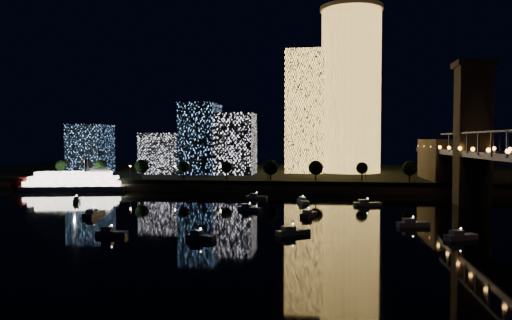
{
  "coord_description": "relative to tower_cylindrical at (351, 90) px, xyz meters",
  "views": [
    {
      "loc": [
        14.08,
        -132.51,
        22.5
      ],
      "look_at": [
        -12.0,
        55.0,
        15.05
      ],
      "focal_mm": 35.0,
      "sensor_mm": 36.0,
      "label": 1
    }
  ],
  "objects": [
    {
      "name": "midrise_blocks",
      "position": [
        -87.67,
        -22.74,
        -29.75
      ],
      "size": [
        94.98,
        31.34,
        36.92
      ],
      "color": "white",
      "rests_on": "far_bank"
    },
    {
      "name": "far_bank",
      "position": [
        -27.81,
        14.99,
        -47.49
      ],
      "size": [
        420.0,
        160.0,
        5.0
      ],
      "primitive_type": "cube",
      "color": "black",
      "rests_on": "ground"
    },
    {
      "name": "riverboat",
      "position": [
        -127.11,
        -68.97,
        -46.23
      ],
      "size": [
        49.65,
        19.57,
        14.67
      ],
      "color": "silver",
      "rests_on": "ground"
    },
    {
      "name": "tower_rectangular",
      "position": [
        -24.76,
        -3.82,
        -11.98
      ],
      "size": [
        20.75,
        20.75,
        66.02
      ],
      "primitive_type": "cube",
      "color": "#F9B84F",
      "rests_on": "far_bank"
    },
    {
      "name": "tower_cylindrical",
      "position": [
        0.0,
        0.0,
        0.0
      ],
      "size": [
        34.0,
        34.0,
        89.73
      ],
      "color": "#F9B84F",
      "rests_on": "far_bank"
    },
    {
      "name": "esplanade_trees",
      "position": [
        -53.06,
        -57.01,
        -39.52
      ],
      "size": [
        165.8,
        6.84,
        8.92
      ],
      "color": "black",
      "rests_on": "far_bank"
    },
    {
      "name": "ground",
      "position": [
        -27.81,
        -145.01,
        -49.99
      ],
      "size": [
        520.0,
        520.0,
        0.0
      ],
      "primitive_type": "plane",
      "color": "black",
      "rests_on": "ground"
    },
    {
      "name": "seawall",
      "position": [
        -27.81,
        -63.01,
        -48.49
      ],
      "size": [
        420.0,
        6.0,
        3.0
      ],
      "primitive_type": "cube",
      "color": "#6B5E4C",
      "rests_on": "ground"
    },
    {
      "name": "street_lamps",
      "position": [
        -61.81,
        -51.01,
        -40.97
      ],
      "size": [
        132.7,
        0.7,
        5.65
      ],
      "color": "black",
      "rests_on": "far_bank"
    },
    {
      "name": "motorboats",
      "position": [
        -30.98,
        -131.09,
        -49.18
      ],
      "size": [
        125.96,
        83.65,
        2.78
      ],
      "color": "silver",
      "rests_on": "ground"
    }
  ]
}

